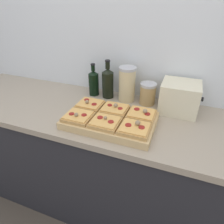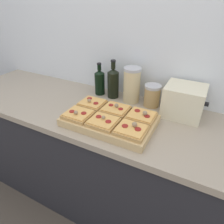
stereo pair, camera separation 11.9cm
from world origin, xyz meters
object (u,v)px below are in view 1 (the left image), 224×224
(toaster_oven, at_px, (179,97))
(olive_oil_bottle, at_px, (94,82))
(cutting_board, at_px, (110,120))
(grain_jar_tall, at_px, (127,84))
(grain_jar_short, at_px, (148,94))
(wine_bottle, at_px, (108,83))

(toaster_oven, bearing_deg, olive_oil_bottle, 177.52)
(cutting_board, xyz_separation_m, toaster_oven, (0.36, 0.31, 0.08))
(grain_jar_tall, bearing_deg, grain_jar_short, 0.00)
(olive_oil_bottle, xyz_separation_m, grain_jar_tall, (0.26, 0.00, 0.02))
(grain_jar_short, bearing_deg, wine_bottle, -180.00)
(wine_bottle, distance_m, grain_jar_tall, 0.15)
(grain_jar_tall, height_order, toaster_oven, grain_jar_tall)
(cutting_board, xyz_separation_m, olive_oil_bottle, (-0.26, 0.33, 0.08))
(cutting_board, height_order, olive_oil_bottle, olive_oil_bottle)
(grain_jar_tall, distance_m, grain_jar_short, 0.16)
(cutting_board, height_order, grain_jar_tall, grain_jar_tall)
(cutting_board, height_order, toaster_oven, toaster_oven)
(wine_bottle, xyz_separation_m, toaster_oven, (0.51, -0.03, -0.02))
(grain_jar_short, bearing_deg, toaster_oven, -7.29)
(olive_oil_bottle, bearing_deg, grain_jar_short, 0.00)
(cutting_board, distance_m, wine_bottle, 0.38)
(olive_oil_bottle, distance_m, grain_jar_tall, 0.26)
(grain_jar_tall, bearing_deg, cutting_board, -89.75)
(grain_jar_tall, xyz_separation_m, toaster_oven, (0.36, -0.03, -0.03))
(olive_oil_bottle, distance_m, grain_jar_short, 0.41)
(olive_oil_bottle, bearing_deg, toaster_oven, -2.48)
(cutting_board, bearing_deg, toaster_oven, 40.22)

